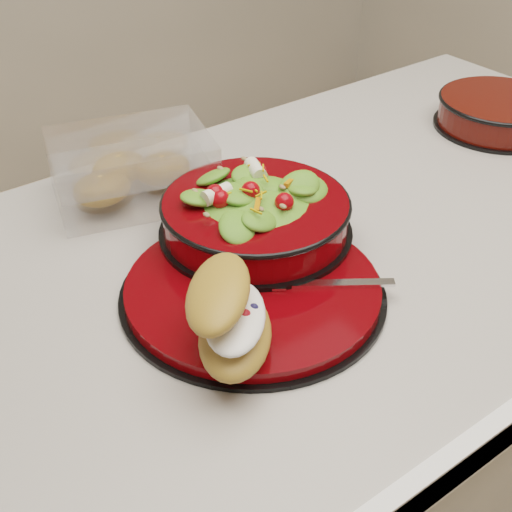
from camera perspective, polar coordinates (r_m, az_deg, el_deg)
island_counter at (r=1.31m, az=6.51°, el=-13.58°), size 1.24×0.74×0.90m
dinner_plate at (r=0.85m, az=-0.18°, el=-2.71°), size 0.32×0.32×0.02m
salad_bowl at (r=0.92m, az=-0.04°, el=3.82°), size 0.25×0.25×0.10m
croissant at (r=0.74m, az=-1.98°, el=-4.81°), size 0.15×0.17×0.08m
fork at (r=0.85m, az=4.91°, el=-2.23°), size 0.15×0.11×0.00m
pastry_box at (r=1.05m, az=-9.95°, el=6.88°), size 0.26×0.22×0.09m
extra_bowl at (r=1.33m, az=18.90°, el=10.90°), size 0.22×0.22×0.05m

